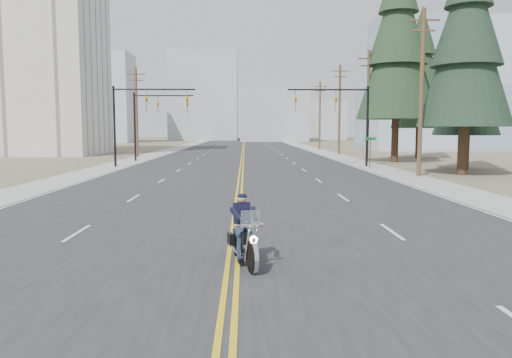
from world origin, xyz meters
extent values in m
plane|color=#776D56|center=(0.00, 0.00, 0.00)|extent=(400.00, 400.00, 0.00)
cube|color=#303033|center=(0.00, 70.00, 0.01)|extent=(20.00, 200.00, 0.01)
cube|color=#A5A5A0|center=(-11.50, 70.00, 0.01)|extent=(3.00, 200.00, 0.01)
cube|color=#A5A5A0|center=(11.50, 70.00, 0.01)|extent=(3.00, 200.00, 0.01)
cylinder|color=black|center=(-11.00, 32.00, 3.50)|extent=(0.20, 0.20, 7.00)
cylinder|color=black|center=(-7.50, 32.00, 6.70)|extent=(7.00, 0.14, 0.14)
imported|color=#BF8C0C|center=(-8.20, 32.00, 6.05)|extent=(0.21, 0.26, 1.30)
imported|color=#BF8C0C|center=(-4.70, 32.00, 6.05)|extent=(0.21, 0.26, 1.30)
cylinder|color=black|center=(11.00, 32.00, 3.50)|extent=(0.20, 0.20, 7.00)
cylinder|color=black|center=(7.50, 32.00, 6.70)|extent=(7.00, 0.14, 0.14)
imported|color=#BF8C0C|center=(8.20, 32.00, 6.05)|extent=(0.21, 0.26, 1.30)
imported|color=#BF8C0C|center=(4.70, 32.00, 6.05)|extent=(0.21, 0.26, 1.30)
cylinder|color=black|center=(-11.00, 40.00, 3.50)|extent=(0.20, 0.20, 7.00)
cylinder|color=black|center=(-8.00, 40.00, 6.70)|extent=(6.00, 0.14, 0.14)
imported|color=#BF8C0C|center=(-8.60, 40.00, 6.05)|extent=(0.21, 0.26, 1.30)
imported|color=#BF8C0C|center=(-5.60, 40.00, 6.05)|extent=(0.21, 0.26, 1.30)
cylinder|color=black|center=(10.80, 30.00, 1.30)|extent=(0.06, 0.06, 2.60)
cube|color=#0C5926|center=(10.80, 30.00, 2.50)|extent=(0.90, 0.03, 0.25)
cylinder|color=brown|center=(12.50, 23.00, 5.75)|extent=(0.30, 0.30, 11.50)
cube|color=brown|center=(12.50, 23.00, 10.70)|extent=(2.20, 0.12, 0.12)
cube|color=brown|center=(12.50, 23.00, 10.00)|extent=(1.60, 0.12, 0.12)
cylinder|color=brown|center=(12.50, 38.00, 5.50)|extent=(0.30, 0.30, 11.00)
cube|color=brown|center=(12.50, 38.00, 10.20)|extent=(2.20, 0.12, 0.12)
cube|color=brown|center=(12.50, 38.00, 9.50)|extent=(1.60, 0.12, 0.12)
cylinder|color=brown|center=(12.50, 53.00, 5.75)|extent=(0.30, 0.30, 11.50)
cube|color=brown|center=(12.50, 53.00, 10.70)|extent=(2.20, 0.12, 0.12)
cube|color=brown|center=(12.50, 53.00, 10.00)|extent=(1.60, 0.12, 0.12)
cylinder|color=brown|center=(12.50, 70.00, 5.50)|extent=(0.30, 0.30, 11.00)
cube|color=brown|center=(12.50, 70.00, 10.20)|extent=(2.20, 0.12, 0.12)
cube|color=brown|center=(12.50, 70.00, 9.50)|extent=(1.60, 0.12, 0.12)
cylinder|color=brown|center=(-12.50, 48.00, 5.25)|extent=(0.30, 0.30, 10.50)
cube|color=brown|center=(-12.50, 48.00, 9.70)|extent=(2.20, 0.12, 0.12)
cube|color=brown|center=(-12.50, 48.00, 9.00)|extent=(1.60, 0.12, 0.12)
cube|color=silver|center=(-28.00, 55.00, 15.00)|extent=(18.00, 14.00, 30.00)
cube|color=#9EB5CC|center=(32.00, 70.00, 10.00)|extent=(24.00, 16.00, 20.00)
cube|color=#B7BCC6|center=(-35.00, 115.00, 11.00)|extent=(14.00, 12.00, 22.00)
cube|color=#ADB2B7|center=(8.00, 125.00, 7.00)|extent=(18.00, 14.00, 14.00)
cube|color=#B7BCC6|center=(40.00, 110.00, 9.00)|extent=(16.00, 12.00, 18.00)
cube|color=#ADB2B7|center=(-12.00, 140.00, 13.00)|extent=(20.00, 15.00, 26.00)
cube|color=#B7BCC6|center=(25.00, 150.00, 6.00)|extent=(14.00, 14.00, 12.00)
cube|color=#ADB2B7|center=(-50.00, 130.00, 8.00)|extent=(12.00, 12.00, 16.00)
cylinder|color=#382619|center=(15.97, 23.96, 1.74)|extent=(0.68, 0.68, 3.47)
cone|color=black|center=(15.97, 23.96, 8.69)|extent=(6.56, 6.56, 10.42)
cone|color=black|center=(15.97, 23.96, 11.64)|extent=(4.92, 4.92, 7.82)
cylinder|color=#382619|center=(18.35, 28.94, 1.41)|extent=(0.61, 0.61, 2.81)
cone|color=#18301E|center=(18.35, 28.94, 7.03)|extent=(5.27, 5.27, 8.43)
cone|color=#18301E|center=(18.35, 28.94, 9.42)|extent=(3.95, 3.95, 6.32)
cone|color=#18301E|center=(18.35, 28.94, 11.80)|extent=(2.64, 2.64, 4.50)
cylinder|color=#382619|center=(15.30, 38.09, 2.15)|extent=(0.75, 0.75, 4.30)
cone|color=#1B341A|center=(15.30, 38.09, 10.75)|extent=(7.74, 7.74, 12.90)
cone|color=#1B341A|center=(15.30, 38.09, 14.40)|extent=(5.80, 5.80, 9.67)
cylinder|color=#382619|center=(20.21, 45.24, 1.71)|extent=(0.80, 0.80, 3.42)
cone|color=black|center=(20.21, 45.24, 8.54)|extent=(6.38, 6.38, 10.25)
cone|color=black|center=(20.21, 45.24, 11.45)|extent=(4.78, 4.78, 7.69)
cone|color=black|center=(20.21, 45.24, 14.35)|extent=(3.19, 3.19, 5.47)
camera|label=1|loc=(0.31, -11.59, 3.29)|focal=35.00mm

